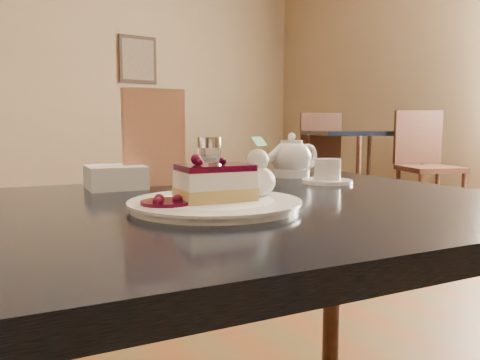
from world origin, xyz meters
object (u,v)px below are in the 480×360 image
cheesecake_slice (215,183)px  main_table (204,248)px  tea_set (298,162)px  bg_table_far_right (363,203)px  dessert_plate (215,204)px

cheesecake_slice → main_table: bearing=90.0°
tea_set → main_table: bearing=-150.0°
main_table → cheesecake_slice: 0.12m
main_table → bg_table_far_right: (3.08, 2.47, -0.54)m
main_table → cheesecake_slice: cheesecake_slice is taller
bg_table_far_right → main_table: bearing=-117.2°
main_table → bg_table_far_right: 3.99m
dessert_plate → main_table: bearing=83.1°
tea_set → dessert_plate: bearing=-145.4°
dessert_plate → bg_table_far_right: (3.09, 2.52, -0.62)m
main_table → tea_set: tea_set is taller
dessert_plate → cheesecake_slice: size_ratio=2.15×
cheesecake_slice → bg_table_far_right: size_ratio=0.06×
dessert_plate → bg_table_far_right: 4.03m
bg_table_far_right → tea_set: bearing=-116.1°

